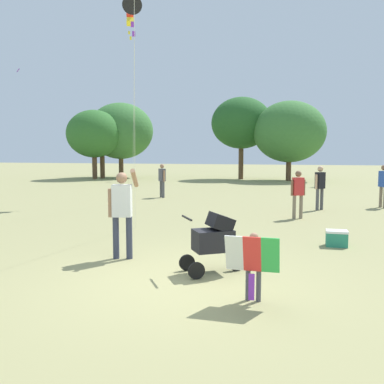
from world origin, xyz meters
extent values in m
plane|color=#938E5B|center=(0.00, 0.00, 0.00)|extent=(120.00, 120.00, 0.00)
cylinder|color=brown|center=(-12.91, 22.23, 0.85)|extent=(0.36, 0.36, 1.70)
ellipsoid|color=#2D6628|center=(-12.91, 22.23, 3.35)|extent=(4.14, 3.73, 3.52)
cylinder|color=brown|center=(-12.73, 23.14, 0.91)|extent=(0.36, 0.36, 1.82)
ellipsoid|color=#235623|center=(-12.73, 23.14, 3.27)|extent=(3.63, 3.26, 3.08)
cylinder|color=brown|center=(-11.67, 24.26, 0.79)|extent=(0.36, 0.36, 1.59)
ellipsoid|color=#387033|center=(-11.67, 24.26, 3.64)|extent=(5.13, 4.62, 4.36)
cylinder|color=brown|center=(-2.25, 24.59, 1.18)|extent=(0.36, 0.36, 2.36)
ellipsoid|color=#235623|center=(-2.25, 24.59, 4.13)|extent=(4.43, 3.98, 3.76)
cylinder|color=brown|center=(1.21, 23.74, 0.71)|extent=(0.36, 0.36, 1.42)
ellipsoid|color=#387033|center=(1.21, 23.74, 3.42)|extent=(5.00, 4.50, 4.25)
cylinder|color=#4C4C51|center=(1.25, -0.58, 0.23)|extent=(0.07, 0.07, 0.47)
cylinder|color=#4C4C51|center=(1.11, -0.57, 0.23)|extent=(0.07, 0.07, 0.47)
cube|color=orange|center=(1.18, -0.58, 0.64)|extent=(0.21, 0.13, 0.35)
cylinder|color=#A37556|center=(1.31, -0.58, 0.62)|extent=(0.05, 0.05, 0.31)
cylinder|color=#A37556|center=(1.05, -0.57, 0.62)|extent=(0.05, 0.05, 0.31)
sphere|color=#A37556|center=(1.18, -0.58, 0.89)|extent=(0.12, 0.12, 0.12)
cube|color=green|center=(1.41, -0.76, 0.70)|extent=(0.24, 0.18, 0.50)
cube|color=red|center=(1.17, -0.76, 0.70)|extent=(0.24, 0.18, 0.50)
cube|color=white|center=(0.94, -0.75, 0.70)|extent=(0.24, 0.18, 0.50)
cube|color=purple|center=(1.17, -0.78, 0.26)|extent=(0.08, 0.01, 0.36)
cylinder|color=#33384C|center=(-1.60, 1.06, 0.41)|extent=(0.12, 0.12, 0.81)
cylinder|color=#33384C|center=(-1.35, 1.12, 0.41)|extent=(0.12, 0.12, 0.81)
cube|color=silver|center=(-1.47, 1.09, 1.12)|extent=(0.40, 0.29, 0.61)
cylinder|color=#A37556|center=(-1.69, 1.04, 1.08)|extent=(0.09, 0.09, 0.54)
cylinder|color=#A37556|center=(-1.29, 1.27, 1.54)|extent=(0.20, 0.50, 0.38)
sphere|color=#A37556|center=(-1.47, 1.09, 1.55)|extent=(0.21, 0.21, 0.21)
cylinder|color=black|center=(0.74, 0.82, 0.14)|extent=(0.26, 0.18, 0.28)
cylinder|color=black|center=(-0.08, 0.61, 0.14)|extent=(0.26, 0.18, 0.28)
cylinder|color=black|center=(0.20, 0.17, 0.14)|extent=(0.26, 0.18, 0.28)
cube|color=black|center=(0.38, 0.59, 0.56)|extent=(0.78, 0.71, 0.36)
cube|color=black|center=(0.49, 0.66, 0.86)|extent=(0.57, 0.57, 0.35)
cylinder|color=black|center=(-0.01, 0.35, 0.96)|extent=(0.29, 0.43, 0.04)
cone|color=black|center=(-2.46, 4.17, 5.79)|extent=(0.60, 0.52, 0.41)
cube|color=purple|center=(-2.45, 4.14, 5.29)|extent=(0.08, 0.04, 0.14)
cube|color=purple|center=(-2.44, 4.20, 5.07)|extent=(0.08, 0.05, 0.14)
cylinder|color=silver|center=(-1.84, 2.71, 2.83)|extent=(1.24, 2.94, 5.65)
cube|color=red|center=(-4.87, 9.91, 7.57)|extent=(0.40, 0.43, 0.32)
cube|color=yellow|center=(-4.87, 9.91, 7.22)|extent=(0.40, 0.43, 0.32)
cube|color=yellow|center=(-4.91, 9.90, 6.79)|extent=(0.09, 0.07, 0.14)
cube|color=yellow|center=(-4.85, 9.89, 6.57)|extent=(0.09, 0.07, 0.14)
cylinder|color=silver|center=(-4.21, 8.53, 3.60)|extent=(1.32, 2.78, 7.21)
cube|color=purple|center=(-16.89, 19.13, 7.58)|extent=(0.30, 0.29, 0.28)
cylinder|color=#7F705B|center=(4.76, 10.23, 0.38)|extent=(0.11, 0.11, 0.77)
cube|color=#284CA8|center=(4.81, 10.12, 1.05)|extent=(0.33, 0.39, 0.58)
cylinder|color=brown|center=(4.73, 10.31, 1.01)|extent=(0.08, 0.08, 0.51)
sphere|color=brown|center=(4.81, 10.12, 1.46)|extent=(0.20, 0.20, 0.20)
cylinder|color=#4C4C51|center=(2.62, 9.01, 0.38)|extent=(0.11, 0.11, 0.76)
cylinder|color=#4C4C51|center=(2.46, 8.83, 0.38)|extent=(0.11, 0.11, 0.76)
cube|color=black|center=(2.54, 8.92, 1.04)|extent=(0.37, 0.39, 0.57)
cylinder|color=tan|center=(2.67, 9.08, 1.00)|extent=(0.08, 0.08, 0.51)
cylinder|color=tan|center=(2.40, 8.77, 1.00)|extent=(0.08, 0.08, 0.51)
sphere|color=tan|center=(2.54, 8.92, 1.45)|extent=(0.20, 0.20, 0.20)
cylinder|color=#4C4C51|center=(-3.97, 11.28, 0.37)|extent=(0.11, 0.11, 0.74)
cylinder|color=#4C4C51|center=(-4.13, 11.45, 0.37)|extent=(0.11, 0.11, 0.74)
cube|color=#4C4C56|center=(-4.05, 11.37, 1.01)|extent=(0.37, 0.37, 0.55)
cylinder|color=#A37556|center=(-3.91, 11.22, 0.97)|extent=(0.08, 0.08, 0.49)
cylinder|color=#A37556|center=(-4.19, 11.51, 0.97)|extent=(0.08, 0.08, 0.49)
sphere|color=#A37556|center=(-4.05, 11.37, 1.40)|extent=(0.19, 0.19, 0.19)
cylinder|color=#7F705B|center=(1.89, 6.85, 0.36)|extent=(0.11, 0.11, 0.72)
cylinder|color=#7F705B|center=(1.69, 6.75, 0.36)|extent=(0.11, 0.11, 0.72)
cube|color=red|center=(1.79, 6.80, 0.99)|extent=(0.37, 0.32, 0.54)
cylinder|color=brown|center=(1.96, 6.89, 0.95)|extent=(0.08, 0.08, 0.48)
cylinder|color=brown|center=(1.61, 6.72, 0.95)|extent=(0.08, 0.08, 0.48)
sphere|color=brown|center=(1.79, 6.80, 1.37)|extent=(0.19, 0.19, 0.19)
cube|color=#288466|center=(2.60, 3.18, 0.15)|extent=(0.44, 0.32, 0.30)
cube|color=white|center=(2.60, 3.18, 0.33)|extent=(0.45, 0.33, 0.05)
camera|label=1|loc=(1.71, -6.16, 2.05)|focal=38.86mm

